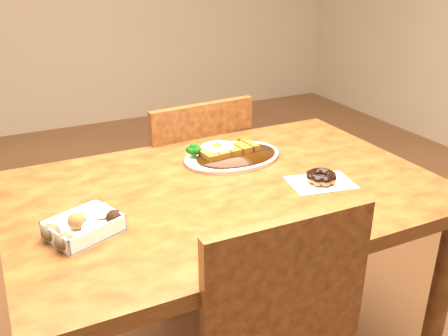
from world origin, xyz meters
name	(u,v)px	position (x,y,z in m)	size (l,w,h in m)	color
table	(227,217)	(0.00, 0.00, 0.65)	(1.20, 0.80, 0.75)	#451F0D
chair_far	(189,191)	(0.10, 0.53, 0.48)	(0.45, 0.45, 0.87)	#451F0D
katsu_curry_plate	(230,154)	(0.10, 0.18, 0.77)	(0.32, 0.23, 0.06)	white
donut_box	(84,226)	(-0.41, -0.08, 0.77)	(0.19, 0.17, 0.04)	white
pon_de_ring	(321,177)	(0.25, -0.10, 0.77)	(0.20, 0.16, 0.03)	silver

